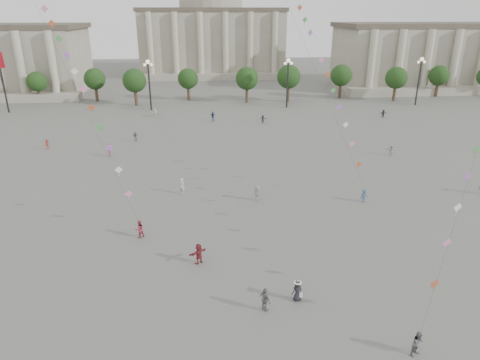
{
  "coord_description": "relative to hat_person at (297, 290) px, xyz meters",
  "views": [
    {
      "loc": [
        -3.66,
        -23.97,
        20.08
      ],
      "look_at": [
        -0.54,
        12.0,
        5.81
      ],
      "focal_mm": 32.0,
      "sensor_mm": 36.0,
      "label": 1
    }
  ],
  "objects": [
    {
      "name": "person_crowd_16",
      "position": [
        -17.9,
        43.87,
        -0.07
      ],
      "size": [
        1.02,
        0.67,
        1.61
      ],
      "primitive_type": "imported",
      "rotation": [
        0.0,
        0.0,
        0.32
      ],
      "color": "#58595D",
      "rests_on": "ground"
    },
    {
      "name": "person_crowd_2",
      "position": [
        -30.96,
        40.51,
        -0.09
      ],
      "size": [
        1.15,
        1.12,
        1.58
      ],
      "primitive_type": "imported",
      "rotation": [
        0.0,
        0.0,
        0.74
      ],
      "color": "maroon",
      "rests_on": "ground"
    },
    {
      "name": "tree_row",
      "position": [
        -2.85,
        76.06,
        4.51
      ],
      "size": [
        137.12,
        5.12,
        8.0
      ],
      "color": "#37251B",
      "rests_on": "ground"
    },
    {
      "name": "lamp_post_far_east",
      "position": [
        42.15,
        68.06,
        6.47
      ],
      "size": [
        2.0,
        0.9,
        10.65
      ],
      "color": "#262628",
      "rests_on": "ground"
    },
    {
      "name": "person_crowd_9",
      "position": [
        29.91,
        56.85,
        -0.1
      ],
      "size": [
        1.49,
        0.62,
        1.57
      ],
      "primitive_type": "imported",
      "rotation": [
        0.0,
        0.0,
        0.11
      ],
      "color": "#232328",
      "rests_on": "ground"
    },
    {
      "name": "person_crowd_7",
      "position": [
        21.27,
        32.85,
        -0.08
      ],
      "size": [
        1.53,
        1.1,
        1.59
      ],
      "primitive_type": "imported",
      "rotation": [
        0.0,
        0.0,
        2.66
      ],
      "color": "silver",
      "rests_on": "ground"
    },
    {
      "name": "tourist_3",
      "position": [
        -2.56,
        -0.96,
        0.05
      ],
      "size": [
        0.95,
        1.17,
        1.86
      ],
      "primitive_type": "imported",
      "rotation": [
        0.0,
        0.0,
        2.12
      ],
      "color": "slate",
      "rests_on": "ground"
    },
    {
      "name": "person_crowd_0",
      "position": [
        -4.7,
        56.62,
        0.08
      ],
      "size": [
        1.22,
        0.77,
        1.93
      ],
      "primitive_type": "imported",
      "rotation": [
        0.0,
        0.0,
        0.29
      ],
      "color": "navy",
      "rests_on": "ground"
    },
    {
      "name": "person_crowd_6",
      "position": [
        -0.76,
        18.14,
        0.05
      ],
      "size": [
        1.22,
        0.72,
        1.86
      ],
      "primitive_type": "imported",
      "rotation": [
        0.0,
        0.0,
        0.03
      ],
      "color": "slate",
      "rests_on": "ground"
    },
    {
      "name": "hall_central",
      "position": [
        -2.85,
        127.28,
        13.35
      ],
      "size": [
        48.3,
        34.3,
        35.5
      ],
      "color": "gray",
      "rests_on": "ground"
    },
    {
      "name": "person_crowd_12",
      "position": [
        4.85,
        53.94,
        -0.04
      ],
      "size": [
        1.59,
        1.19,
        1.67
      ],
      "primitive_type": "imported",
      "rotation": [
        0.0,
        0.0,
        2.63
      ],
      "color": "slate",
      "rests_on": "ground"
    },
    {
      "name": "hat_person",
      "position": [
        0.0,
        0.0,
        0.0
      ],
      "size": [
        0.95,
        0.79,
        1.69
      ],
      "color": "black",
      "rests_on": "ground"
    },
    {
      "name": "kite_flyer_1",
      "position": [
        11.21,
        16.73,
        -0.12
      ],
      "size": [
        1.1,
        0.8,
        1.53
      ],
      "primitive_type": "imported",
      "rotation": [
        0.0,
        0.0,
        0.26
      ],
      "color": "#345777",
      "rests_on": "ground"
    },
    {
      "name": "person_crowd_17",
      "position": [
        -20.56,
        35.94,
        -0.09
      ],
      "size": [
        0.87,
        1.15,
        1.58
      ],
      "primitive_type": "imported",
      "rotation": [
        0.0,
        0.0,
        1.88
      ],
      "color": "maroon",
      "rests_on": "ground"
    },
    {
      "name": "person_crowd_10",
      "position": [
        -16.25,
        61.7,
        -0.08
      ],
      "size": [
        0.42,
        0.61,
        1.6
      ],
      "primitive_type": "imported",
      "rotation": [
        0.0,
        0.0,
        1.64
      ],
      "color": "silver",
      "rests_on": "ground"
    },
    {
      "name": "lamp_post_mid_east",
      "position": [
        12.15,
        68.06,
        6.47
      ],
      "size": [
        2.0,
        0.9,
        10.65
      ],
      "color": "#262628",
      "rests_on": "ground"
    },
    {
      "name": "kite_flyer_0",
      "position": [
        -12.91,
        10.72,
        -0.01
      ],
      "size": [
        1.07,
        1.02,
        1.74
      ],
      "primitive_type": "imported",
      "rotation": [
        0.0,
        0.0,
        3.75
      ],
      "color": "#9A2A3B",
      "rests_on": "ground"
    },
    {
      "name": "tourist_2",
      "position": [
        -7.29,
        5.71,
        0.04
      ],
      "size": [
        1.71,
        1.44,
        1.84
      ],
      "primitive_type": "imported",
      "rotation": [
        0.0,
        0.0,
        3.77
      ],
      "color": "maroon",
      "rests_on": "ground"
    },
    {
      "name": "person_crowd_13",
      "position": [
        -9.28,
        20.9,
        0.09
      ],
      "size": [
        0.85,
        0.79,
        1.94
      ],
      "primitive_type": "imported",
      "rotation": [
        0.0,
        0.0,
        2.52
      ],
      "color": "silver",
      "rests_on": "ground"
    },
    {
      "name": "lamp_post_far_west",
      "position": [
        -47.85,
        68.06,
        6.47
      ],
      "size": [
        2.0,
        0.9,
        10.65
      ],
      "color": "#262628",
      "rests_on": "ground"
    },
    {
      "name": "lamp_post_mid_west",
      "position": [
        -17.85,
        68.06,
        6.47
      ],
      "size": [
        2.0,
        0.9,
        10.65
      ],
      "color": "#262628",
      "rests_on": "ground"
    },
    {
      "name": "person_crowd_4",
      "position": [
        -16.35,
        61.49,
        -0.13
      ],
      "size": [
        1.37,
        1.22,
        1.51
      ],
      "primitive_type": "imported",
      "rotation": [
        0.0,
        0.0,
        3.82
      ],
      "color": "silver",
      "rests_on": "ground"
    },
    {
      "name": "ground",
      "position": [
        -2.85,
        -1.94,
        -0.88
      ],
      "size": [
        360.0,
        360.0,
        0.0
      ],
      "primitive_type": "plane",
      "color": "#5A5755",
      "rests_on": "ground"
    },
    {
      "name": "kite_flyer_2",
      "position": [
        6.33,
        -6.02,
        -0.02
      ],
      "size": [
        1.04,
        0.96,
        1.71
      ],
      "primitive_type": "imported",
      "rotation": [
        0.0,
        0.0,
        0.47
      ],
      "color": "#59595D",
      "rests_on": "ground"
    }
  ]
}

